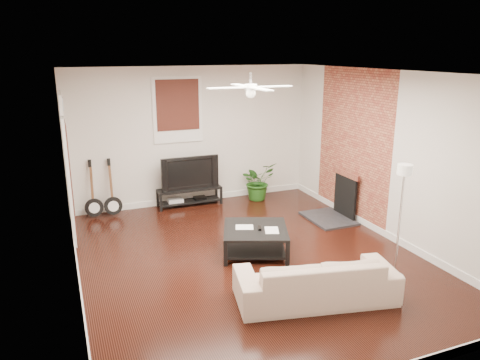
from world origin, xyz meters
The scene contains 14 objects.
room centered at (0.00, 0.00, 1.40)m, with size 5.01×6.01×2.81m.
brick_accent centered at (2.49, 1.00, 1.40)m, with size 0.02×2.20×2.80m, color brown.
fireplace centered at (2.20, 1.00, 0.46)m, with size 0.80×1.10×0.92m, color black.
window_back centered at (-0.30, 2.97, 1.95)m, with size 1.00×0.06×1.30m, color #35160E.
door_left centered at (-2.46, 1.90, 1.25)m, with size 0.08×1.00×2.50m, color white.
tv_stand centered at (-0.17, 2.78, 0.18)m, with size 1.32×0.35×0.37m, color black.
tv centered at (-0.17, 2.80, 0.71)m, with size 1.18×0.15×0.68m, color black.
coffee_table centered at (0.16, 0.16, 0.21)m, with size 0.98×0.98×0.41m, color black.
sofa centered at (0.30, -1.44, 0.30)m, with size 2.03×0.79×0.59m, color #BEA58E.
floor_lamp centered at (1.65, -1.34, 0.83)m, with size 0.27×0.27×1.65m, color silver, non-canonical shape.
potted_plant centered at (1.30, 2.64, 0.40)m, with size 0.72×0.63×0.80m, color #205518.
guitar_left centered at (-2.06, 2.75, 0.56)m, with size 0.35×0.24×1.12m, color black, non-canonical shape.
guitar_right centered at (-1.71, 2.72, 0.56)m, with size 0.35×0.24×1.12m, color black, non-canonical shape.
ceiling_fan centered at (0.00, 0.00, 2.60)m, with size 1.24×1.24×0.32m, color white, non-canonical shape.
Camera 1 is at (-2.56, -6.00, 3.10)m, focal length 34.51 mm.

